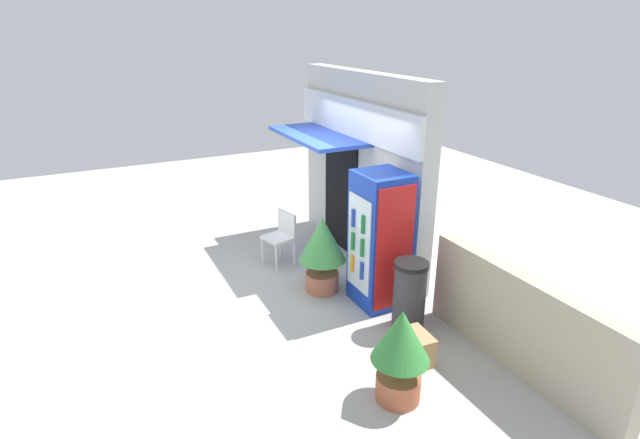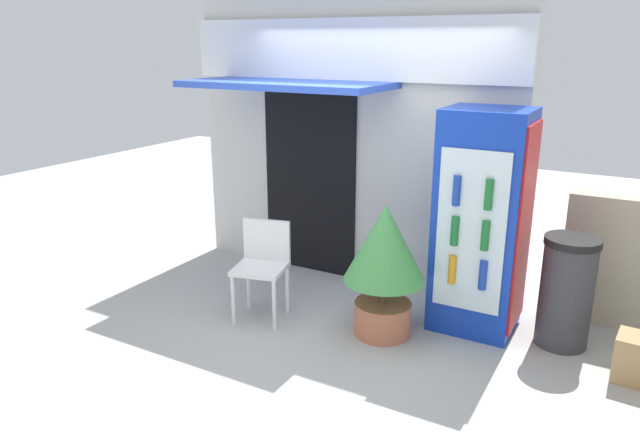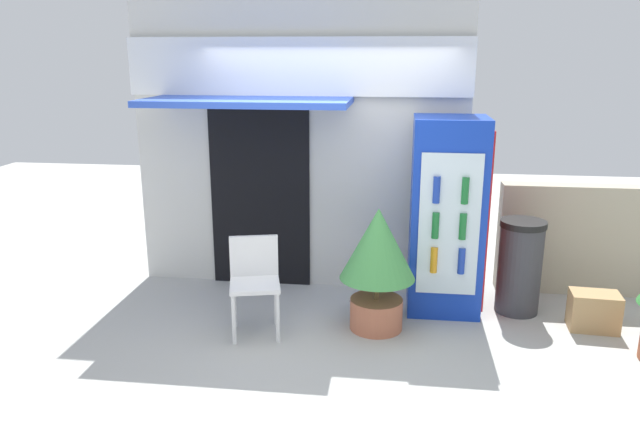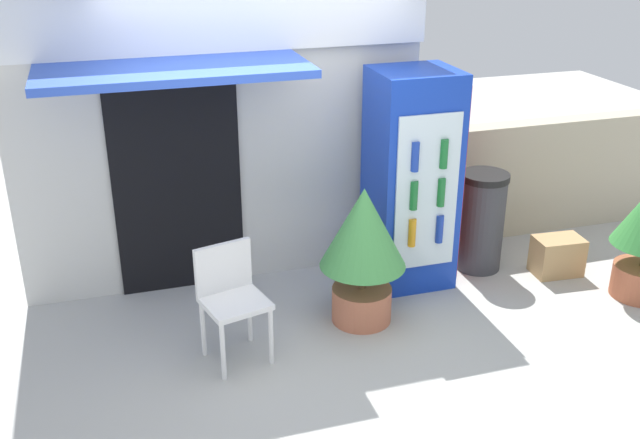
% 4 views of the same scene
% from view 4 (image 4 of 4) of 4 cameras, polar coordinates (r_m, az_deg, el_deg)
% --- Properties ---
extents(ground, '(16.00, 16.00, 0.00)m').
position_cam_4_polar(ground, '(5.55, -0.85, -10.48)').
color(ground, '#B2B2AD').
extents(storefront_building, '(3.45, 1.17, 2.99)m').
position_cam_4_polar(storefront_building, '(6.17, -7.96, 8.62)').
color(storefront_building, silver).
rests_on(storefront_building, ground).
extents(drink_cooler, '(0.70, 0.68, 1.88)m').
position_cam_4_polar(drink_cooler, '(6.26, 7.17, 3.07)').
color(drink_cooler, '#1438B2').
rests_on(drink_cooler, ground).
extents(plastic_chair, '(0.52, 0.50, 0.86)m').
position_cam_4_polar(plastic_chair, '(5.33, -6.98, -5.68)').
color(plastic_chair, white).
rests_on(plastic_chair, ground).
extents(potted_plant_near_shop, '(0.68, 0.68, 1.14)m').
position_cam_4_polar(potted_plant_near_shop, '(5.67, 3.37, -1.75)').
color(potted_plant_near_shop, '#BC6B4C').
rests_on(potted_plant_near_shop, ground).
extents(trash_bin, '(0.43, 0.43, 0.92)m').
position_cam_4_polar(trash_bin, '(6.75, 12.43, -0.12)').
color(trash_bin, '#38383D').
rests_on(trash_bin, ground).
extents(stone_boundary_wall, '(2.70, 0.23, 1.15)m').
position_cam_4_polar(stone_boundary_wall, '(7.83, 18.28, 3.42)').
color(stone_boundary_wall, '#B7AD93').
rests_on(stone_boundary_wall, ground).
extents(cardboard_box, '(0.44, 0.31, 0.35)m').
position_cam_4_polar(cardboard_box, '(6.94, 17.98, -2.70)').
color(cardboard_box, tan).
rests_on(cardboard_box, ground).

